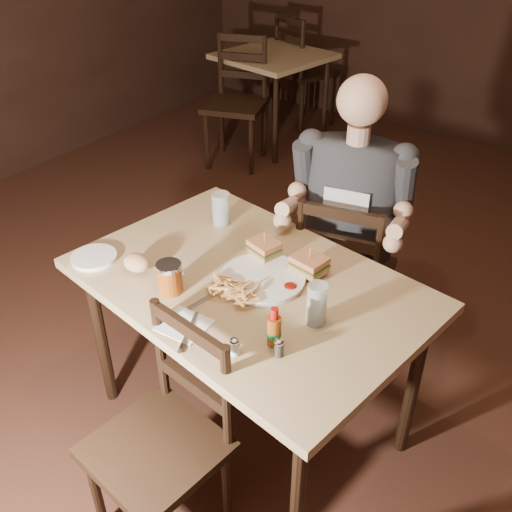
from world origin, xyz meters
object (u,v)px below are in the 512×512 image
Objects in this scene: bg_chair_near at (235,105)px; side_plate at (94,258)px; bg_chair_far at (306,71)px; glass_right at (317,304)px; syrup_dispenser at (170,278)px; diner at (351,188)px; glass_left at (221,209)px; hot_sauce at (274,327)px; bg_table at (274,65)px; main_table at (248,296)px; dinner_plate at (263,279)px; chair_far at (344,274)px; chair_near at (156,449)px.

bg_chair_near is 2.64m from side_plate.
bg_chair_far is 6.52× the size of glass_right.
syrup_dispenser is at bearing 3.34° from side_plate.
glass_right is 0.89× the size of side_plate.
diner is 0.71m from glass_right.
glass_left is 0.78m from hot_sauce.
bg_table is at bearing 110.61° from side_plate.
syrup_dispenser is at bearing -73.39° from glass_left.
hot_sauce is at bearing -41.00° from main_table.
diner is (1.77, -2.65, 0.43)m from bg_chair_far.
dinner_plate reaches higher than side_plate.
syrup_dispenser is (-0.28, -0.86, 0.38)m from chair_far.
bg_chair_far is at bearing 70.74° from bg_chair_near.
side_plate reaches higher than main_table.
bg_chair_far is (-1.70, 3.82, 0.07)m from chair_near.
bg_chair_far is 6.91× the size of hot_sauce.
bg_chair_near is 2.75m from dinner_plate.
glass_left is at bearing 153.07° from glass_right.
chair_far is 0.69m from glass_left.
chair_far is 2.31m from bg_chair_near.
bg_chair_near is 5.76× the size of side_plate.
main_table is at bearing -58.26° from bg_table.
main_table and bg_table have the same top height.
chair_near is (0.03, -0.57, -0.26)m from main_table.
glass_right reaches higher than side_plate.
glass_right is (1.99, -3.31, 0.35)m from bg_chair_far.
diner is at bearing 79.67° from syrup_dispenser.
diner is 0.87m from syrup_dispenser.
glass_left is at bearing 135.18° from bg_chair_far.
syrup_dispenser is (-0.24, -0.24, 0.05)m from dinner_plate.
bg_chair_near is at bearing -90.00° from bg_table.
glass_left reaches higher than chair_far.
syrup_dispenser is (-0.22, 0.36, 0.40)m from chair_near.
glass_left is (-0.33, 0.27, 0.15)m from main_table.
bg_chair_near reaches higher than main_table.
chair_near reaches higher than bg_table.
glass_right is (0.32, -0.06, 0.15)m from main_table.
chair_near is at bearing -91.87° from dinner_plate.
glass_right is at bearing 72.01° from hot_sauce.
chair_near is at bearing -66.75° from glass_left.
glass_left is (-0.36, 0.84, 0.41)m from chair_near.
diner is 6.50× the size of glass_left.
bg_chair_far reaches higher than main_table.
bg_table is 6.51× the size of glass_left.
bg_chair_near reaches higher than side_plate.
diner is 0.60m from dinner_plate.
diner reaches higher than bg_table.
bg_chair_far is 3.21m from diner.
chair_far is (0.09, 0.65, -0.24)m from main_table.
chair_far is 0.85m from glass_right.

